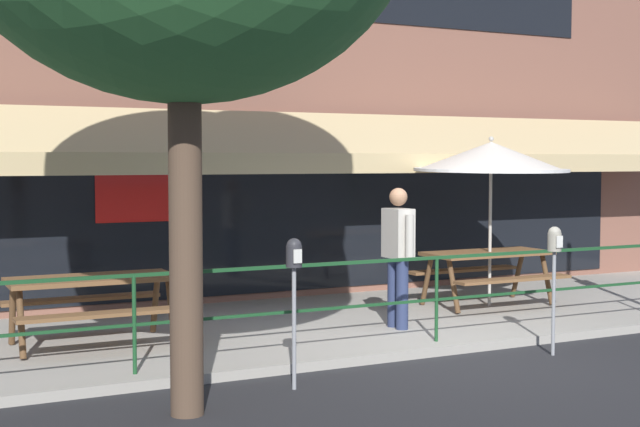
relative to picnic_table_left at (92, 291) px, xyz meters
name	(u,v)px	position (x,y,z in m)	size (l,w,h in m)	color
ground_plane	(451,355)	(3.52, -1.80, -0.71)	(120.00, 120.00, 0.00)	#232326
patio_deck	(363,321)	(3.52, 0.20, -0.66)	(15.00, 4.00, 0.10)	#9E998E
restaurant_building	(291,68)	(3.52, 2.42, 2.82)	(15.00, 1.60, 7.09)	brown
patio_railing	(437,280)	(3.52, -1.50, 0.09)	(13.84, 0.04, 0.97)	#194723
picnic_table_left	(92,291)	(0.00, 0.00, 0.00)	(1.80, 1.42, 0.76)	brown
picnic_table_centre	(487,263)	(5.57, 0.26, 0.00)	(1.80, 1.42, 0.76)	brown
patio_umbrella_centre	(491,158)	(5.57, 0.21, 1.47)	(2.14, 2.14, 2.38)	#B7B2A8
pedestrian_walking	(398,250)	(3.55, -0.62, 0.35)	(0.24, 0.62, 1.71)	navy
parking_meter_near	(294,267)	(1.36, -2.35, 0.44)	(0.15, 0.16, 1.42)	gray
parking_meter_far	(554,251)	(4.52, -2.30, 0.44)	(0.15, 0.16, 1.42)	gray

